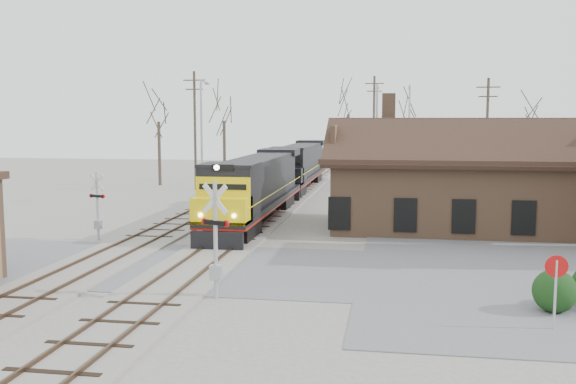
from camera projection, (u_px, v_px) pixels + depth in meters
name	position (u px, v px, depth m)	size (l,w,h in m)	color
ground	(197.00, 267.00, 27.68)	(140.00, 140.00, 0.00)	#A09A90
road	(197.00, 267.00, 27.67)	(60.00, 9.00, 0.03)	slate
track_main	(265.00, 215.00, 42.38)	(3.40, 90.00, 0.24)	#A09A90
track_siding	(199.00, 213.00, 43.09)	(3.40, 90.00, 0.24)	#A09A90
depot	(456.00, 187.00, 37.27)	(15.20, 9.31, 7.90)	#855F44
locomotive_lead	(255.00, 188.00, 39.23)	(2.79, 18.68, 4.14)	black
locomotive_trailing	(299.00, 165.00, 57.82)	(2.79, 18.68, 3.92)	black
crossbuck_near	(216.00, 244.00, 22.62)	(1.14, 0.54, 4.21)	#A5A8AD
crossbuck_far	(97.00, 208.00, 33.71)	(1.00, 0.37, 3.59)	#A5A8AD
do_not_enter_sign	(556.00, 278.00, 19.27)	(0.69, 0.08, 2.31)	#A5A8AD
hedge_a	(555.00, 291.00, 21.13)	(1.44, 1.44, 1.44)	black
streetlight_a	(202.00, 135.00, 47.50)	(0.25, 2.04, 9.20)	#A5A8AD
streetlight_b	(377.00, 136.00, 49.23)	(0.25, 2.04, 8.97)	#A5A8AD
streetlight_c	(409.00, 131.00, 58.27)	(0.25, 2.04, 9.40)	#A5A8AD
utility_pole_a	(195.00, 128.00, 57.28)	(2.00, 0.24, 10.57)	#382D23
utility_pole_b	(374.00, 125.00, 68.15)	(2.00, 0.24, 10.87)	#382D23
utility_pole_c	(487.00, 133.00, 55.63)	(2.00, 0.24, 9.87)	#382D23
tree_a	(158.00, 111.00, 61.06)	(4.07, 4.07, 9.96)	#382D23
tree_b	(224.00, 111.00, 65.76)	(4.11, 4.11, 10.07)	#382D23
tree_c	(349.00, 104.00, 72.91)	(4.58, 4.58, 11.22)	#382D23
tree_d	(410.00, 117.00, 64.82)	(3.74, 3.74, 9.16)	#382D23
tree_e	(531.00, 121.00, 63.23)	(3.52, 3.52, 8.63)	#382D23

